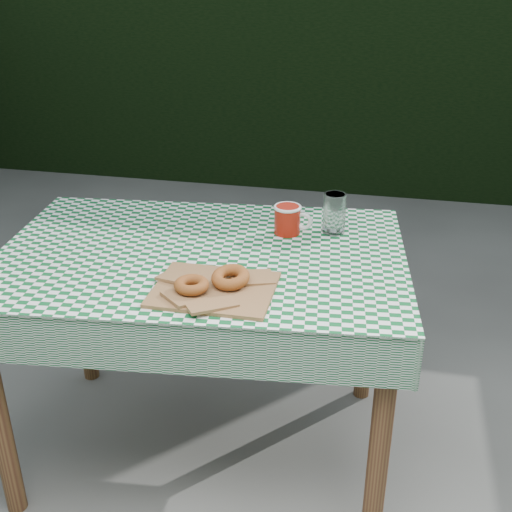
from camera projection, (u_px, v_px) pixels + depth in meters
The scene contains 9 objects.
ground at pixel (201, 475), 2.15m from camera, with size 60.00×60.00×0.00m, color #484743.
hedge_north at pixel (325, 56), 4.58m from camera, with size 7.00×0.70×1.80m, color black.
table at pixel (205, 356), 2.12m from camera, with size 1.22×0.81×0.75m, color #57301E.
tablecloth at pixel (201, 253), 1.96m from camera, with size 1.24×0.83×0.01m, color #0C5124.
paper_bag at pixel (214, 288), 1.73m from camera, with size 0.32×0.26×0.02m, color #945F40.
bagel_front at pixel (191, 285), 1.70m from camera, with size 0.09×0.09×0.03m, color brown.
bagel_back at pixel (230, 277), 1.74m from camera, with size 0.11×0.11×0.03m, color #A25321.
coffee_mug at pixel (287, 220), 2.07m from camera, with size 0.17×0.17×0.09m, color #9D180A, non-canonical shape.
drinking_glass at pixel (334, 213), 2.07m from camera, with size 0.07×0.07×0.13m, color silver.
Camera 1 is at (0.52, -1.55, 1.59)m, focal length 45.10 mm.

